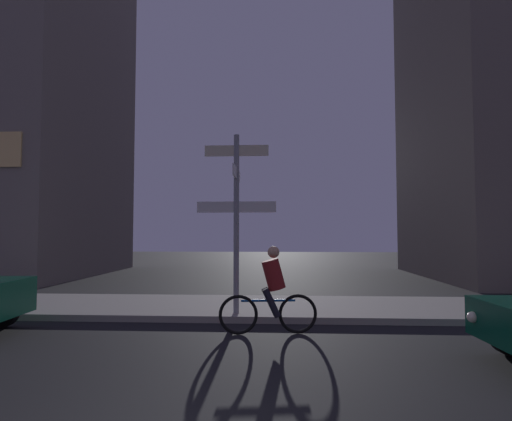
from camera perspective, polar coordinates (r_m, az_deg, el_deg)
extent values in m
cube|color=gray|center=(10.55, -4.48, -12.76)|extent=(40.00, 3.04, 0.14)
cylinder|color=gray|center=(9.25, -2.65, -1.67)|extent=(0.12, 0.12, 3.87)
cube|color=beige|center=(9.42, -2.62, 8.00)|extent=(1.40, 0.03, 0.24)
cube|color=white|center=(9.34, -2.63, 4.99)|extent=(0.03, 1.33, 0.24)
cube|color=white|center=(9.27, -2.64, 0.47)|extent=(1.73, 0.03, 0.24)
cylinder|color=black|center=(9.92, -30.92, -11.50)|extent=(0.65, 0.27, 0.64)
cylinder|color=black|center=(7.73, 31.01, -14.03)|extent=(0.65, 0.24, 0.64)
sphere|color=#F9EFCC|center=(7.11, 27.00, -12.60)|extent=(0.16, 0.16, 0.16)
torus|color=black|center=(8.01, -2.38, -13.76)|extent=(0.72, 0.15, 0.72)
torus|color=black|center=(8.13, 5.62, -13.60)|extent=(0.72, 0.15, 0.72)
cylinder|color=#1959A5|center=(8.01, 1.65, -11.96)|extent=(1.00, 0.18, 0.04)
cylinder|color=maroon|center=(7.96, 2.36, -8.56)|extent=(0.49, 0.38, 0.61)
sphere|color=tan|center=(7.93, 2.36, -5.58)|extent=(0.22, 0.22, 0.22)
cylinder|color=black|center=(7.93, 2.08, -12.26)|extent=(0.35, 0.16, 0.55)
cylinder|color=black|center=(8.11, 1.94, -12.06)|extent=(0.35, 0.16, 0.55)
cube|color=#F2C672|center=(16.79, -30.20, 7.09)|extent=(0.90, 0.06, 1.20)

